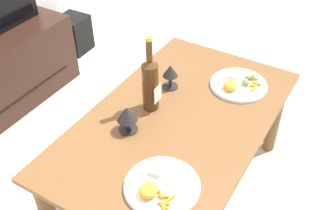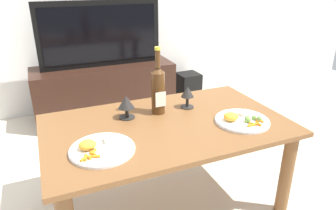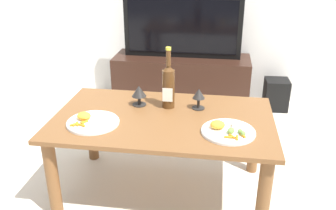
% 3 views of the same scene
% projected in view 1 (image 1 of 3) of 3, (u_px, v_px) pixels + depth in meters
% --- Properties ---
extents(ground_plane, '(6.40, 6.40, 0.00)m').
position_uv_depth(ground_plane, '(176.00, 191.00, 2.10)').
color(ground_plane, beige).
extents(dining_table, '(1.25, 0.76, 0.51)m').
position_uv_depth(dining_table, '(177.00, 133.00, 1.83)').
color(dining_table, brown).
rests_on(dining_table, ground_plane).
extents(floor_speaker, '(0.22, 0.22, 0.29)m').
position_uv_depth(floor_speaker, '(74.00, 34.00, 3.12)').
color(floor_speaker, black).
rests_on(floor_speaker, ground_plane).
extents(wine_bottle, '(0.07, 0.08, 0.37)m').
position_uv_depth(wine_bottle, '(150.00, 82.00, 1.75)').
color(wine_bottle, '#4C2D14').
rests_on(wine_bottle, dining_table).
extents(goblet_left, '(0.09, 0.09, 0.13)m').
position_uv_depth(goblet_left, '(127.00, 115.00, 1.67)').
color(goblet_left, black).
rests_on(goblet_left, dining_table).
extents(goblet_right, '(0.08, 0.08, 0.13)m').
position_uv_depth(goblet_right, '(170.00, 73.00, 1.91)').
color(goblet_right, black).
rests_on(goblet_right, dining_table).
extents(dinner_plate_left, '(0.29, 0.29, 0.05)m').
position_uv_depth(dinner_plate_left, '(160.00, 186.00, 1.47)').
color(dinner_plate_left, white).
rests_on(dinner_plate_left, dining_table).
extents(dinner_plate_right, '(0.28, 0.28, 0.06)m').
position_uv_depth(dinner_plate_right, '(238.00, 84.00, 1.96)').
color(dinner_plate_right, white).
rests_on(dinner_plate_right, dining_table).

